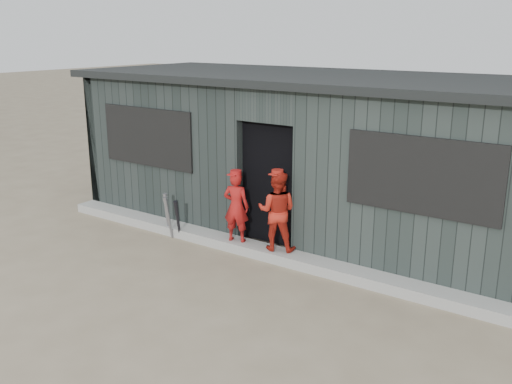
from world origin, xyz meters
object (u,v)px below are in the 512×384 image
Objects in this scene: player_red_right at (277,211)px; bat_left at (169,218)px; player_red_left at (236,207)px; dugout at (313,154)px; bat_mid at (167,214)px; player_grey_back at (285,209)px; bat_right at (178,220)px.

bat_left is at bearing -11.15° from player_red_right.
player_red_left is 1.83m from dugout.
dugout reaches higher than bat_left.
player_grey_back reaches higher than bat_mid.
bat_left is 1.91m from player_grey_back.
bat_left is 1.00× the size of bat_mid.
bat_left is at bearing -39.14° from bat_mid.
bat_left is 0.17m from bat_right.
bat_mid is at bearing -133.61° from dugout.
player_grey_back is at bearing -142.38° from player_red_left.
player_red_left is at bearing 5.07° from bat_mid.
player_red_left is at bearing 45.36° from player_grey_back.
bat_right is 1.80m from player_red_right.
player_grey_back is (1.83, 0.77, 0.21)m from bat_mid.
bat_mid is at bearing 140.86° from bat_left.
bat_left is at bearing -164.81° from bat_right.
dugout reaches higher than player_red_left.
player_red_right is at bearing 4.96° from bat_mid.
bat_left is 0.09× the size of dugout.
bat_left is at bearing -128.79° from dugout.
player_red_left is 0.81m from player_grey_back.
player_red_right reaches higher than bat_mid.
bat_left is 1.96m from player_red_right.
player_grey_back is at bearing -88.92° from player_red_right.
dugout is at bearing 51.21° from bat_left.
player_red_right is 0.14× the size of dugout.
bat_right is at bearing 21.34° from player_grey_back.
bat_left is 2.67m from dugout.
player_grey_back is 0.14× the size of dugout.
player_red_right is (0.71, 0.06, 0.05)m from player_red_left.
player_red_left is (1.19, 0.25, 0.33)m from bat_left.
bat_right is 0.61× the size of player_grey_back.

